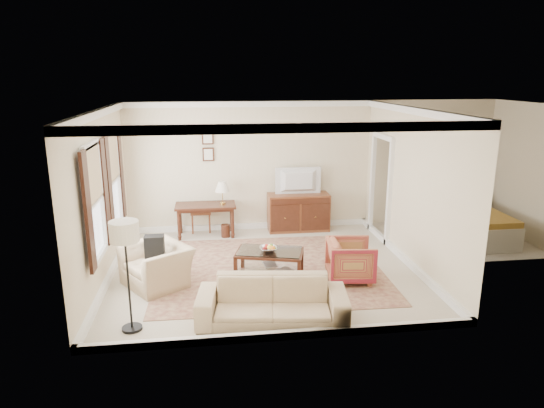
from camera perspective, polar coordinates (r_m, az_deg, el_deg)
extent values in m
cube|color=beige|center=(8.97, -1.02, -7.65)|extent=(5.50, 5.00, 0.01)
cube|color=white|center=(8.30, -1.11, 11.16)|extent=(5.50, 5.00, 0.01)
cube|color=beige|center=(10.95, -2.57, 4.43)|extent=(5.50, 0.01, 2.90)
cube|color=beige|center=(6.14, 1.62, -4.05)|extent=(5.50, 0.01, 2.90)
cube|color=beige|center=(8.66, -19.46, 0.74)|extent=(0.01, 5.00, 2.90)
cube|color=beige|center=(9.24, 16.14, 1.86)|extent=(0.01, 5.00, 2.90)
cube|color=beige|center=(11.26, 20.32, -3.84)|extent=(3.00, 2.70, 0.01)
cube|color=beige|center=(11.69, 27.49, 3.42)|extent=(0.01, 2.70, 2.90)
cube|color=maroon|center=(8.95, -0.30, -7.66)|extent=(4.12, 3.56, 0.01)
cube|color=#411E12|center=(10.67, -7.84, -0.17)|extent=(1.31, 0.65, 0.05)
cylinder|color=#411E12|center=(10.55, -10.88, -2.50)|extent=(0.07, 0.07, 0.67)
cylinder|color=#411E12|center=(10.54, -4.65, -2.29)|extent=(0.07, 0.07, 0.67)
cylinder|color=#411E12|center=(11.02, -10.75, -1.73)|extent=(0.07, 0.07, 0.67)
cylinder|color=#411E12|center=(11.01, -4.79, -1.53)|extent=(0.07, 0.07, 0.67)
cube|color=brown|center=(11.05, 3.11, -0.96)|extent=(1.38, 0.53, 0.85)
imported|color=black|center=(10.81, 3.20, 3.68)|extent=(0.98, 0.57, 0.13)
cube|color=#411E12|center=(8.49, -0.29, -5.74)|extent=(1.29, 0.95, 0.04)
cube|color=silver|center=(8.48, -0.29, -5.53)|extent=(1.21, 0.88, 0.01)
cube|color=silver|center=(8.60, -0.29, -7.52)|extent=(1.19, 0.86, 0.02)
cube|color=#411E12|center=(8.38, -4.30, -7.71)|extent=(0.07, 0.07, 0.45)
cube|color=#411E12|center=(8.24, 3.20, -8.12)|extent=(0.07, 0.07, 0.45)
cube|color=#411E12|center=(8.94, -3.48, -6.22)|extent=(0.07, 0.07, 0.45)
cube|color=#411E12|center=(8.80, 3.53, -6.57)|extent=(0.07, 0.07, 0.45)
imported|color=silver|center=(8.43, -0.43, -5.24)|extent=(0.42, 0.42, 0.10)
imported|color=brown|center=(8.66, -0.95, -7.16)|extent=(0.28, 0.08, 0.38)
imported|color=brown|center=(8.52, 0.89, -7.58)|extent=(0.17, 0.25, 0.38)
imported|color=maroon|center=(8.49, 9.24, -6.35)|extent=(0.80, 0.84, 0.79)
imported|color=#C9B587|center=(8.40, -13.44, -6.30)|extent=(1.17, 1.26, 0.93)
cube|color=black|center=(8.33, -13.66, -4.68)|extent=(0.38, 0.38, 0.40)
imported|color=#C9B587|center=(7.03, 0.03, -10.57)|extent=(2.20, 0.89, 0.84)
cylinder|color=black|center=(7.27, -16.13, -13.85)|extent=(0.28, 0.28, 0.04)
cylinder|color=black|center=(6.98, -16.52, -9.08)|extent=(0.03, 0.03, 1.33)
cylinder|color=silver|center=(6.71, -17.00, -3.10)|extent=(0.39, 0.39, 0.28)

